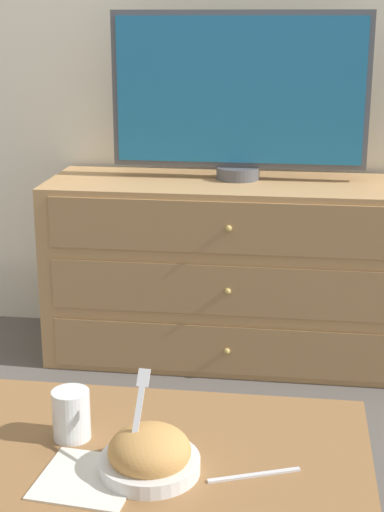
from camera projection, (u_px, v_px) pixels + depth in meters
The scene contains 9 objects.
ground_plane at pixel (236, 328), 3.35m from camera, with size 12.00×12.00×0.00m, color #56514C.
wall_back at pixel (242, 10), 2.99m from camera, with size 12.00×0.05×2.60m.
dresser at pixel (233, 271), 3.00m from camera, with size 1.40×0.49×0.69m.
tv at pixel (239, 94), 2.86m from camera, with size 0.94×0.16×0.61m.
coffee_table at pixel (122, 474), 1.62m from camera, with size 1.02×0.57×0.42m.
takeout_bowl at pixel (149, 455), 1.52m from camera, with size 0.20×0.20×0.19m.
drink_cup at pixel (71, 417), 1.64m from camera, with size 0.08×0.08×0.11m.
napkin at pixel (88, 478), 1.50m from camera, with size 0.20×0.20×0.00m.
knife at pixel (254, 475), 1.51m from camera, with size 0.18×0.08×0.01m.
Camera 1 is at (0.23, -3.11, 1.27)m, focal length 55.00 mm.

